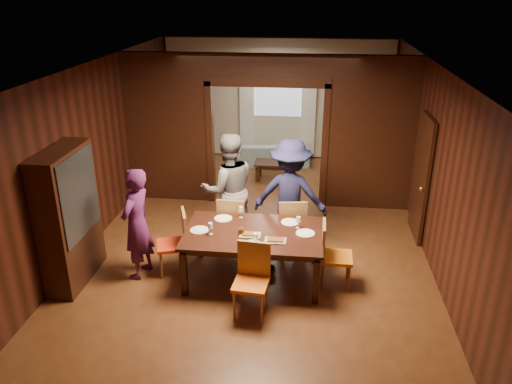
# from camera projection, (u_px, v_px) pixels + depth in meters

# --- Properties ---
(floor) EXTENTS (9.00, 9.00, 0.00)m
(floor) POSITION_uv_depth(u_px,v_px,m) (258.00, 239.00, 8.55)
(floor) COLOR #542B17
(floor) RESTS_ON ground
(ceiling) EXTENTS (5.50, 9.00, 0.02)m
(ceiling) POSITION_uv_depth(u_px,v_px,m) (258.00, 67.00, 7.43)
(ceiling) COLOR silver
(ceiling) RESTS_ON room_walls
(room_walls) EXTENTS (5.52, 9.01, 2.90)m
(room_walls) POSITION_uv_depth(u_px,v_px,m) (268.00, 125.00, 9.69)
(room_walls) COLOR black
(room_walls) RESTS_ON floor
(person_purple) EXTENTS (0.52, 0.68, 1.69)m
(person_purple) POSITION_uv_depth(u_px,v_px,m) (137.00, 224.00, 7.21)
(person_purple) COLOR #4B1A4D
(person_purple) RESTS_ON floor
(person_grey) EXTENTS (1.12, 1.00, 1.90)m
(person_grey) POSITION_uv_depth(u_px,v_px,m) (229.00, 190.00, 8.14)
(person_grey) COLOR slate
(person_grey) RESTS_ON floor
(person_navy) EXTENTS (1.26, 0.81, 1.84)m
(person_navy) POSITION_uv_depth(u_px,v_px,m) (290.00, 195.00, 8.00)
(person_navy) COLOR #181A3D
(person_navy) RESTS_ON floor
(sofa) EXTENTS (1.90, 0.92, 0.53)m
(sofa) POSITION_uv_depth(u_px,v_px,m) (270.00, 154.00, 11.98)
(sofa) COLOR #8BB1B6
(sofa) RESTS_ON floor
(serving_bowl) EXTENTS (0.35, 0.35, 0.08)m
(serving_bowl) POSITION_uv_depth(u_px,v_px,m) (265.00, 227.00, 7.22)
(serving_bowl) COLOR black
(serving_bowl) RESTS_ON dining_table
(dining_table) EXTENTS (1.98, 1.23, 0.76)m
(dining_table) POSITION_uv_depth(u_px,v_px,m) (254.00, 255.00, 7.30)
(dining_table) COLOR black
(dining_table) RESTS_ON floor
(coffee_table) EXTENTS (0.80, 0.50, 0.40)m
(coffee_table) POSITION_uv_depth(u_px,v_px,m) (273.00, 171.00, 11.10)
(coffee_table) COLOR black
(coffee_table) RESTS_ON floor
(chair_left) EXTENTS (0.56, 0.56, 0.97)m
(chair_left) POSITION_uv_depth(u_px,v_px,m) (172.00, 243.00, 7.43)
(chair_left) COLOR red
(chair_left) RESTS_ON floor
(chair_right) EXTENTS (0.44, 0.44, 0.97)m
(chair_right) POSITION_uv_depth(u_px,v_px,m) (337.00, 255.00, 7.09)
(chair_right) COLOR orange
(chair_right) RESTS_ON floor
(chair_far_l) EXTENTS (0.46, 0.46, 0.97)m
(chair_far_l) POSITION_uv_depth(u_px,v_px,m) (234.00, 223.00, 8.04)
(chair_far_l) COLOR #C64012
(chair_far_l) RESTS_ON floor
(chair_far_r) EXTENTS (0.50, 0.50, 0.97)m
(chair_far_r) POSITION_uv_depth(u_px,v_px,m) (291.00, 225.00, 7.98)
(chair_far_r) COLOR red
(chair_far_r) RESTS_ON floor
(chair_near) EXTENTS (0.48, 0.48, 0.97)m
(chair_near) POSITION_uv_depth(u_px,v_px,m) (251.00, 282.00, 6.46)
(chair_near) COLOR orange
(chair_near) RESTS_ON floor
(hutch) EXTENTS (0.40, 1.20, 2.00)m
(hutch) POSITION_uv_depth(u_px,v_px,m) (69.00, 217.00, 7.05)
(hutch) COLOR black
(hutch) RESTS_ON floor
(door_right) EXTENTS (0.06, 0.90, 2.10)m
(door_right) POSITION_uv_depth(u_px,v_px,m) (422.00, 178.00, 8.32)
(door_right) COLOR black
(door_right) RESTS_ON floor
(window_far) EXTENTS (1.20, 0.03, 1.30)m
(window_far) POSITION_uv_depth(u_px,v_px,m) (278.00, 89.00, 11.96)
(window_far) COLOR silver
(window_far) RESTS_ON back_wall
(curtain_left) EXTENTS (0.35, 0.06, 2.40)m
(curtain_left) POSITION_uv_depth(u_px,v_px,m) (247.00, 107.00, 12.17)
(curtain_left) COLOR white
(curtain_left) RESTS_ON back_wall
(curtain_right) EXTENTS (0.35, 0.06, 2.40)m
(curtain_right) POSITION_uv_depth(u_px,v_px,m) (309.00, 109.00, 12.02)
(curtain_right) COLOR white
(curtain_right) RESTS_ON back_wall
(plate_left) EXTENTS (0.27, 0.27, 0.01)m
(plate_left) POSITION_uv_depth(u_px,v_px,m) (199.00, 230.00, 7.20)
(plate_left) COLOR silver
(plate_left) RESTS_ON dining_table
(plate_far_l) EXTENTS (0.27, 0.27, 0.01)m
(plate_far_l) POSITION_uv_depth(u_px,v_px,m) (223.00, 218.00, 7.56)
(plate_far_l) COLOR white
(plate_far_l) RESTS_ON dining_table
(plate_far_r) EXTENTS (0.27, 0.27, 0.01)m
(plate_far_r) POSITION_uv_depth(u_px,v_px,m) (290.00, 222.00, 7.44)
(plate_far_r) COLOR white
(plate_far_r) RESTS_ON dining_table
(plate_right) EXTENTS (0.27, 0.27, 0.01)m
(plate_right) POSITION_uv_depth(u_px,v_px,m) (305.00, 233.00, 7.11)
(plate_right) COLOR white
(plate_right) RESTS_ON dining_table
(plate_near) EXTENTS (0.27, 0.27, 0.01)m
(plate_near) POSITION_uv_depth(u_px,v_px,m) (253.00, 245.00, 6.80)
(plate_near) COLOR silver
(plate_near) RESTS_ON dining_table
(platter_a) EXTENTS (0.30, 0.20, 0.04)m
(platter_a) POSITION_uv_depth(u_px,v_px,m) (250.00, 234.00, 7.05)
(platter_a) COLOR gray
(platter_a) RESTS_ON dining_table
(platter_b) EXTENTS (0.30, 0.20, 0.04)m
(platter_b) POSITION_uv_depth(u_px,v_px,m) (275.00, 240.00, 6.90)
(platter_b) COLOR gray
(platter_b) RESTS_ON dining_table
(wineglass_left) EXTENTS (0.08, 0.08, 0.18)m
(wineglass_left) POSITION_uv_depth(u_px,v_px,m) (210.00, 229.00, 7.06)
(wineglass_left) COLOR white
(wineglass_left) RESTS_ON dining_table
(wineglass_far) EXTENTS (0.08, 0.08, 0.18)m
(wineglass_far) POSITION_uv_depth(u_px,v_px,m) (241.00, 212.00, 7.57)
(wineglass_far) COLOR silver
(wineglass_far) RESTS_ON dining_table
(wineglass_right) EXTENTS (0.08, 0.08, 0.18)m
(wineglass_right) POSITION_uv_depth(u_px,v_px,m) (298.00, 222.00, 7.24)
(wineglass_right) COLOR silver
(wineglass_right) RESTS_ON dining_table
(tumbler) EXTENTS (0.07, 0.07, 0.14)m
(tumbler) POSITION_uv_depth(u_px,v_px,m) (256.00, 238.00, 6.84)
(tumbler) COLOR silver
(tumbler) RESTS_ON dining_table
(condiment_jar) EXTENTS (0.08, 0.08, 0.11)m
(condiment_jar) POSITION_uv_depth(u_px,v_px,m) (241.00, 231.00, 7.07)
(condiment_jar) COLOR #4C2C11
(condiment_jar) RESTS_ON dining_table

